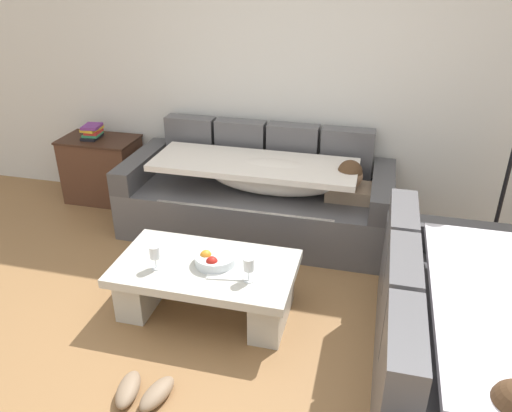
{
  "coord_description": "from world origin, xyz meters",
  "views": [
    {
      "loc": [
        0.76,
        -2.22,
        2.24
      ],
      "look_at": [
        -0.06,
        1.01,
        0.55
      ],
      "focal_mm": 35.38,
      "sensor_mm": 36.0,
      "label": 1
    }
  ],
  "objects_px": {
    "open_magazine": "(230,271)",
    "pair_of_shoes": "(143,391)",
    "couch_along_wall": "(261,196)",
    "coffee_table": "(206,282)",
    "couch_near_window": "(463,354)",
    "side_cabinet": "(103,169)",
    "wine_glass_near_left": "(155,253)",
    "fruit_bowl": "(215,259)",
    "wine_glass_near_right": "(249,265)",
    "book_stack_on_cabinet": "(92,131)"
  },
  "relations": [
    {
      "from": "open_magazine",
      "to": "pair_of_shoes",
      "type": "height_order",
      "value": "open_magazine"
    },
    {
      "from": "open_magazine",
      "to": "pair_of_shoes",
      "type": "relative_size",
      "value": 0.82
    },
    {
      "from": "couch_along_wall",
      "to": "open_magazine",
      "type": "height_order",
      "value": "couch_along_wall"
    },
    {
      "from": "coffee_table",
      "to": "pair_of_shoes",
      "type": "xyz_separation_m",
      "value": [
        -0.1,
        -0.82,
        -0.19
      ]
    },
    {
      "from": "couch_near_window",
      "to": "open_magazine",
      "type": "bearing_deg",
      "value": 74.93
    },
    {
      "from": "couch_near_window",
      "to": "side_cabinet",
      "type": "height_order",
      "value": "couch_near_window"
    },
    {
      "from": "open_magazine",
      "to": "wine_glass_near_left",
      "type": "bearing_deg",
      "value": -179.08
    },
    {
      "from": "couch_along_wall",
      "to": "fruit_bowl",
      "type": "xyz_separation_m",
      "value": [
        -0.02,
        -1.18,
        0.09
      ]
    },
    {
      "from": "couch_along_wall",
      "to": "side_cabinet",
      "type": "distance_m",
      "value": 1.67
    },
    {
      "from": "couch_near_window",
      "to": "wine_glass_near_left",
      "type": "height_order",
      "value": "couch_near_window"
    },
    {
      "from": "fruit_bowl",
      "to": "open_magazine",
      "type": "xyz_separation_m",
      "value": [
        0.12,
        -0.06,
        -0.03
      ]
    },
    {
      "from": "coffee_table",
      "to": "wine_glass_near_right",
      "type": "xyz_separation_m",
      "value": [
        0.33,
        -0.11,
        0.26
      ]
    },
    {
      "from": "couch_along_wall",
      "to": "wine_glass_near_left",
      "type": "relative_size",
      "value": 13.79
    },
    {
      "from": "side_cabinet",
      "to": "pair_of_shoes",
      "type": "relative_size",
      "value": 2.1
    },
    {
      "from": "coffee_table",
      "to": "wine_glass_near_right",
      "type": "bearing_deg",
      "value": -18.25
    },
    {
      "from": "couch_near_window",
      "to": "open_magazine",
      "type": "relative_size",
      "value": 7.21
    },
    {
      "from": "wine_glass_near_right",
      "to": "open_magazine",
      "type": "bearing_deg",
      "value": 153.33
    },
    {
      "from": "book_stack_on_cabinet",
      "to": "coffee_table",
      "type": "bearing_deg",
      "value": -41.46
    },
    {
      "from": "wine_glass_near_left",
      "to": "couch_near_window",
      "type": "bearing_deg",
      "value": -8.84
    },
    {
      "from": "couch_near_window",
      "to": "side_cabinet",
      "type": "xyz_separation_m",
      "value": [
        -3.15,
        1.84,
        -0.02
      ]
    },
    {
      "from": "side_cabinet",
      "to": "wine_glass_near_right",
      "type": "bearing_deg",
      "value": -39.0
    },
    {
      "from": "couch_along_wall",
      "to": "side_cabinet",
      "type": "relative_size",
      "value": 3.18
    },
    {
      "from": "wine_glass_near_right",
      "to": "wine_glass_near_left",
      "type": "bearing_deg",
      "value": -178.93
    },
    {
      "from": "fruit_bowl",
      "to": "wine_glass_near_left",
      "type": "relative_size",
      "value": 1.69
    },
    {
      "from": "book_stack_on_cabinet",
      "to": "pair_of_shoes",
      "type": "distance_m",
      "value": 2.8
    },
    {
      "from": "fruit_bowl",
      "to": "book_stack_on_cabinet",
      "type": "distance_m",
      "value": 2.22
    },
    {
      "from": "book_stack_on_cabinet",
      "to": "couch_along_wall",
      "type": "bearing_deg",
      "value": -7.7
    },
    {
      "from": "couch_along_wall",
      "to": "wine_glass_near_right",
      "type": "relative_size",
      "value": 13.79
    },
    {
      "from": "coffee_table",
      "to": "fruit_bowl",
      "type": "bearing_deg",
      "value": 17.85
    },
    {
      "from": "couch_along_wall",
      "to": "book_stack_on_cabinet",
      "type": "bearing_deg",
      "value": 172.3
    },
    {
      "from": "side_cabinet",
      "to": "wine_glass_near_left",
      "type": "bearing_deg",
      "value": -50.61
    },
    {
      "from": "wine_glass_near_left",
      "to": "side_cabinet",
      "type": "relative_size",
      "value": 0.23
    },
    {
      "from": "book_stack_on_cabinet",
      "to": "open_magazine",
      "type": "bearing_deg",
      "value": -39.11
    },
    {
      "from": "open_magazine",
      "to": "book_stack_on_cabinet",
      "type": "relative_size",
      "value": 1.24
    },
    {
      "from": "wine_glass_near_left",
      "to": "open_magazine",
      "type": "xyz_separation_m",
      "value": [
        0.48,
        0.08,
        -0.11
      ]
    },
    {
      "from": "couch_near_window",
      "to": "book_stack_on_cabinet",
      "type": "relative_size",
      "value": 8.94
    },
    {
      "from": "couch_along_wall",
      "to": "pair_of_shoes",
      "type": "distance_m",
      "value": 2.05
    },
    {
      "from": "wine_glass_near_left",
      "to": "book_stack_on_cabinet",
      "type": "distance_m",
      "value": 2.05
    },
    {
      "from": "wine_glass_near_left",
      "to": "wine_glass_near_right",
      "type": "relative_size",
      "value": 1.0
    },
    {
      "from": "couch_along_wall",
      "to": "wine_glass_near_left",
      "type": "height_order",
      "value": "couch_along_wall"
    },
    {
      "from": "fruit_bowl",
      "to": "wine_glass_near_left",
      "type": "height_order",
      "value": "wine_glass_near_left"
    },
    {
      "from": "fruit_bowl",
      "to": "pair_of_shoes",
      "type": "height_order",
      "value": "fruit_bowl"
    },
    {
      "from": "couch_along_wall",
      "to": "wine_glass_near_left",
      "type": "bearing_deg",
      "value": -106.15
    },
    {
      "from": "couch_near_window",
      "to": "coffee_table",
      "type": "relative_size",
      "value": 1.68
    },
    {
      "from": "open_magazine",
      "to": "pair_of_shoes",
      "type": "distance_m",
      "value": 0.9
    },
    {
      "from": "book_stack_on_cabinet",
      "to": "pair_of_shoes",
      "type": "height_order",
      "value": "book_stack_on_cabinet"
    },
    {
      "from": "side_cabinet",
      "to": "book_stack_on_cabinet",
      "type": "height_order",
      "value": "book_stack_on_cabinet"
    },
    {
      "from": "fruit_bowl",
      "to": "wine_glass_near_right",
      "type": "bearing_deg",
      "value": -25.62
    },
    {
      "from": "side_cabinet",
      "to": "book_stack_on_cabinet",
      "type": "bearing_deg",
      "value": 175.57
    },
    {
      "from": "wine_glass_near_right",
      "to": "open_magazine",
      "type": "height_order",
      "value": "wine_glass_near_right"
    }
  ]
}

